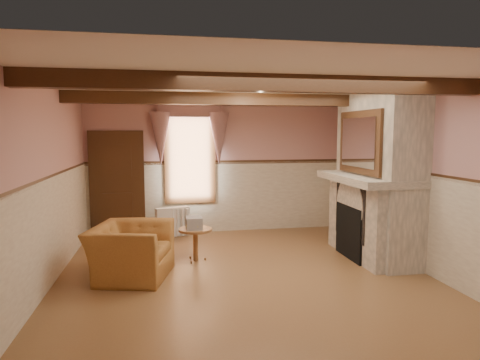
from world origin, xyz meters
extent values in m
cube|color=brown|center=(0.00, 0.00, 0.00)|extent=(5.50, 6.00, 0.01)
cube|color=silver|center=(0.00, 0.00, 2.80)|extent=(5.50, 6.00, 0.01)
cube|color=tan|center=(0.00, 3.00, 1.40)|extent=(5.50, 0.02, 2.80)
cube|color=tan|center=(0.00, -3.00, 1.40)|extent=(5.50, 0.02, 2.80)
cube|color=tan|center=(-2.75, 0.00, 1.40)|extent=(0.02, 6.00, 2.80)
cube|color=tan|center=(2.75, 0.00, 1.40)|extent=(0.02, 6.00, 2.80)
cube|color=black|center=(2.00, 0.60, 0.45)|extent=(0.20, 0.95, 0.90)
imported|color=#9E662D|center=(-1.66, 0.26, 0.39)|extent=(1.31, 1.42, 0.78)
cylinder|color=brown|center=(-0.66, 0.89, 0.28)|extent=(0.57, 0.57, 0.55)
cube|color=#B7AD8C|center=(-0.68, 0.87, 0.65)|extent=(0.27, 0.32, 0.20)
cube|color=silver|center=(-0.99, 2.70, 0.30)|extent=(0.72, 0.38, 0.60)
imported|color=brown|center=(2.24, 0.56, 1.46)|extent=(0.34, 0.34, 0.08)
cube|color=black|center=(2.24, 1.40, 1.52)|extent=(0.14, 0.24, 0.20)
cylinder|color=gold|center=(2.24, 1.05, 1.56)|extent=(0.11, 0.11, 0.28)
cylinder|color=#B23015|center=(2.24, -0.09, 1.50)|extent=(0.06, 0.06, 0.16)
cylinder|color=gold|center=(2.24, 0.07, 1.48)|extent=(0.06, 0.06, 0.12)
cube|color=gray|center=(2.42, 0.60, 1.40)|extent=(0.85, 2.00, 2.80)
cube|color=gray|center=(2.24, 0.60, 1.36)|extent=(1.05, 2.05, 0.12)
cube|color=silver|center=(2.06, 0.60, 1.97)|extent=(0.06, 1.44, 1.04)
cube|color=black|center=(-2.10, 2.94, 1.05)|extent=(1.10, 0.10, 2.10)
cube|color=white|center=(-0.60, 2.97, 1.65)|extent=(1.06, 0.08, 2.02)
cube|color=gray|center=(-0.60, 2.88, 2.25)|extent=(1.30, 0.14, 1.40)
cube|color=black|center=(0.00, -1.20, 2.70)|extent=(5.50, 0.18, 0.20)
cube|color=black|center=(0.00, 1.20, 2.70)|extent=(5.50, 0.18, 0.20)
camera|label=1|loc=(-1.18, -6.08, 2.13)|focal=32.00mm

